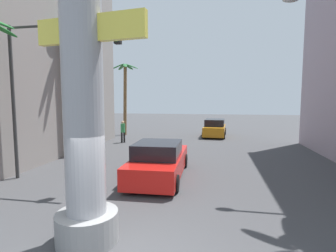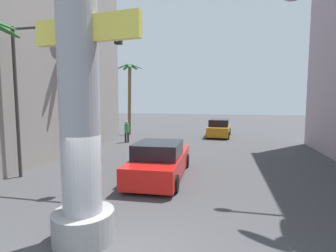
% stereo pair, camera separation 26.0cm
% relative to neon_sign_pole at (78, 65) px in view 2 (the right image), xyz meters
% --- Properties ---
extents(ground_plane, '(92.95, 92.95, 0.00)m').
position_rel_neon_sign_pole_xyz_m(ground_plane, '(1.15, 9.12, -4.06)').
color(ground_plane, '#424244').
extents(neon_sign_pole, '(2.99, 1.43, 9.52)m').
position_rel_neon_sign_pole_xyz_m(neon_sign_pole, '(0.00, 0.00, 0.00)').
color(neon_sign_pole, '#9E9EA3').
rests_on(neon_sign_pole, ground).
extents(traffic_light_mast, '(5.46, 0.32, 6.26)m').
position_rel_neon_sign_pole_xyz_m(traffic_light_mast, '(-3.68, 4.07, 0.36)').
color(traffic_light_mast, '#333333').
rests_on(traffic_light_mast, ground).
extents(car_lead, '(2.18, 5.16, 1.56)m').
position_rel_neon_sign_pole_xyz_m(car_lead, '(0.55, 5.27, -3.35)').
color(car_lead, black).
rests_on(car_lead, ground).
extents(car_far, '(2.14, 4.41, 1.56)m').
position_rel_neon_sign_pole_xyz_m(car_far, '(2.79, 18.54, -3.32)').
color(car_far, black).
rests_on(car_far, ground).
extents(palm_tree_mid_left, '(2.38, 2.47, 7.18)m').
position_rel_neon_sign_pole_xyz_m(palm_tree_mid_left, '(-5.27, 8.30, 0.37)').
color(palm_tree_mid_left, brown).
rests_on(palm_tree_mid_left, ground).
extents(palm_tree_far_left, '(2.67, 2.73, 6.69)m').
position_rel_neon_sign_pole_xyz_m(palm_tree_far_left, '(-5.49, 18.04, 0.24)').
color(palm_tree_far_left, brown).
rests_on(palm_tree_far_left, ground).
extents(pedestrian_far_left, '(0.36, 0.36, 1.69)m').
position_rel_neon_sign_pole_xyz_m(pedestrian_far_left, '(-4.16, 13.69, -3.08)').
color(pedestrian_far_left, black).
rests_on(pedestrian_far_left, ground).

